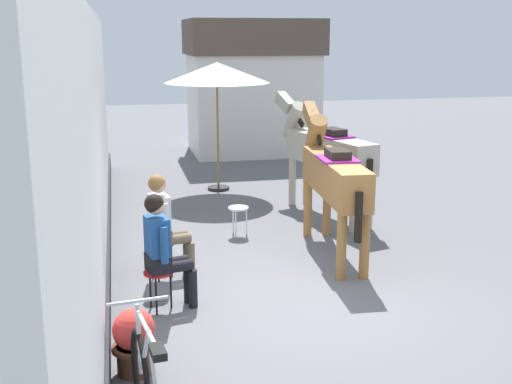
{
  "coord_description": "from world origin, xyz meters",
  "views": [
    {
      "loc": [
        -2.2,
        -7.06,
        3.11
      ],
      "look_at": [
        -0.4,
        1.2,
        1.05
      ],
      "focal_mm": 45.45,
      "sensor_mm": 36.0,
      "label": 1
    }
  ],
  "objects_px": {
    "seated_visitor_near": "(163,246)",
    "saddled_horse_near": "(333,175)",
    "flower_planter_near": "(134,340)",
    "saddled_horse_far": "(325,150)",
    "cafe_parasol": "(217,73)",
    "satchel_bag": "(159,248)",
    "spare_stool_white": "(238,211)",
    "seated_visitor_far": "(165,221)"
  },
  "relations": [
    {
      "from": "cafe_parasol",
      "to": "satchel_bag",
      "type": "distance_m",
      "value": 4.69
    },
    {
      "from": "saddled_horse_near",
      "to": "satchel_bag",
      "type": "bearing_deg",
      "value": 170.32
    },
    {
      "from": "seated_visitor_far",
      "to": "cafe_parasol",
      "type": "distance_m",
      "value": 5.23
    },
    {
      "from": "seated_visitor_far",
      "to": "cafe_parasol",
      "type": "xyz_separation_m",
      "value": [
        1.46,
        4.77,
        1.59
      ]
    },
    {
      "from": "saddled_horse_far",
      "to": "seated_visitor_far",
      "type": "bearing_deg",
      "value": -140.02
    },
    {
      "from": "seated_visitor_near",
      "to": "flower_planter_near",
      "type": "bearing_deg",
      "value": -105.45
    },
    {
      "from": "seated_visitor_far",
      "to": "cafe_parasol",
      "type": "height_order",
      "value": "cafe_parasol"
    },
    {
      "from": "cafe_parasol",
      "to": "saddled_horse_near",
      "type": "bearing_deg",
      "value": -76.95
    },
    {
      "from": "seated_visitor_far",
      "to": "saddled_horse_far",
      "type": "distance_m",
      "value": 3.92
    },
    {
      "from": "saddled_horse_near",
      "to": "saddled_horse_far",
      "type": "xyz_separation_m",
      "value": [
        0.55,
        1.99,
        0.0
      ]
    },
    {
      "from": "cafe_parasol",
      "to": "seated_visitor_near",
      "type": "bearing_deg",
      "value": -105.01
    },
    {
      "from": "flower_planter_near",
      "to": "cafe_parasol",
      "type": "xyz_separation_m",
      "value": [
        1.94,
        7.19,
        2.03
      ]
    },
    {
      "from": "flower_planter_near",
      "to": "satchel_bag",
      "type": "height_order",
      "value": "flower_planter_near"
    },
    {
      "from": "seated_visitor_far",
      "to": "saddled_horse_near",
      "type": "xyz_separation_m",
      "value": [
        2.44,
        0.52,
        0.38
      ]
    },
    {
      "from": "seated_visitor_far",
      "to": "satchel_bag",
      "type": "distance_m",
      "value": 1.16
    },
    {
      "from": "cafe_parasol",
      "to": "spare_stool_white",
      "type": "relative_size",
      "value": 5.61
    },
    {
      "from": "flower_planter_near",
      "to": "cafe_parasol",
      "type": "bearing_deg",
      "value": 74.9
    },
    {
      "from": "saddled_horse_far",
      "to": "cafe_parasol",
      "type": "distance_m",
      "value": 2.99
    },
    {
      "from": "satchel_bag",
      "to": "cafe_parasol",
      "type": "bearing_deg",
      "value": 56.14
    },
    {
      "from": "cafe_parasol",
      "to": "satchel_bag",
      "type": "height_order",
      "value": "cafe_parasol"
    },
    {
      "from": "cafe_parasol",
      "to": "saddled_horse_far",
      "type": "bearing_deg",
      "value": -55.94
    },
    {
      "from": "saddled_horse_near",
      "to": "spare_stool_white",
      "type": "bearing_deg",
      "value": 136.59
    },
    {
      "from": "flower_planter_near",
      "to": "saddled_horse_far",
      "type": "bearing_deg",
      "value": 54.83
    },
    {
      "from": "seated_visitor_near",
      "to": "seated_visitor_far",
      "type": "distance_m",
      "value": 1.03
    },
    {
      "from": "seated_visitor_far",
      "to": "flower_planter_near",
      "type": "xyz_separation_m",
      "value": [
        -0.49,
        -2.42,
        -0.44
      ]
    },
    {
      "from": "flower_planter_near",
      "to": "cafe_parasol",
      "type": "relative_size",
      "value": 0.25
    },
    {
      "from": "seated_visitor_far",
      "to": "cafe_parasol",
      "type": "bearing_deg",
      "value": 73.03
    },
    {
      "from": "satchel_bag",
      "to": "saddled_horse_far",
      "type": "bearing_deg",
      "value": 14.77
    },
    {
      "from": "saddled_horse_far",
      "to": "seated_visitor_near",
      "type": "bearing_deg",
      "value": -131.18
    },
    {
      "from": "seated_visitor_far",
      "to": "saddled_horse_near",
      "type": "distance_m",
      "value": 2.53
    },
    {
      "from": "saddled_horse_near",
      "to": "spare_stool_white",
      "type": "xyz_separation_m",
      "value": [
        -1.17,
        1.1,
        -0.76
      ]
    },
    {
      "from": "cafe_parasol",
      "to": "flower_planter_near",
      "type": "bearing_deg",
      "value": -105.1
    },
    {
      "from": "flower_planter_near",
      "to": "spare_stool_white",
      "type": "xyz_separation_m",
      "value": [
        1.76,
        4.04,
        0.07
      ]
    },
    {
      "from": "cafe_parasol",
      "to": "spare_stool_white",
      "type": "height_order",
      "value": "cafe_parasol"
    },
    {
      "from": "seated_visitor_near",
      "to": "saddled_horse_near",
      "type": "height_order",
      "value": "saddled_horse_near"
    },
    {
      "from": "seated_visitor_near",
      "to": "saddled_horse_near",
      "type": "distance_m",
      "value": 2.99
    },
    {
      "from": "saddled_horse_near",
      "to": "satchel_bag",
      "type": "relative_size",
      "value": 10.71
    },
    {
      "from": "saddled_horse_far",
      "to": "spare_stool_white",
      "type": "xyz_separation_m",
      "value": [
        -1.71,
        -0.88,
        -0.76
      ]
    },
    {
      "from": "seated_visitor_far",
      "to": "spare_stool_white",
      "type": "relative_size",
      "value": 3.02
    },
    {
      "from": "seated_visitor_far",
      "to": "spare_stool_white",
      "type": "height_order",
      "value": "seated_visitor_far"
    },
    {
      "from": "seated_visitor_far",
      "to": "flower_planter_near",
      "type": "distance_m",
      "value": 2.51
    },
    {
      "from": "seated_visitor_far",
      "to": "satchel_bag",
      "type": "xyz_separation_m",
      "value": [
        -0.03,
        0.94,
        -0.68
      ]
    }
  ]
}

